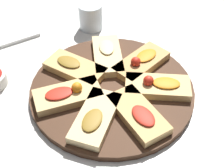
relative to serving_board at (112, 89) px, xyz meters
The scene contains 11 objects.
ground_plane 0.01m from the serving_board, ahead, with size 3.00×3.00×0.00m, color silver.
serving_board is the anchor object (origin of this frame).
focaccia_slice_0 0.11m from the serving_board, 137.88° to the left, with size 0.17×0.16×0.04m.
focaccia_slice_1 0.11m from the serving_board, behind, with size 0.17×0.10×0.04m.
focaccia_slice_2 0.12m from the serving_board, 121.25° to the right, with size 0.15×0.17×0.03m.
focaccia_slice_3 0.12m from the serving_board, 68.86° to the right, with size 0.13×0.17×0.03m.
focaccia_slice_4 0.11m from the serving_board, 17.63° to the right, with size 0.17×0.12×0.04m.
focaccia_slice_5 0.12m from the serving_board, 33.61° to the left, with size 0.17×0.15×0.03m.
focaccia_slice_6 0.12m from the serving_board, 83.71° to the left, with size 0.09×0.17×0.03m.
water_glass 0.29m from the serving_board, 114.52° to the right, with size 0.07×0.07×0.08m, color silver.
napkin_stack 0.40m from the serving_board, 76.81° to the right, with size 0.14×0.12×0.01m, color white.
Camera 1 is at (0.34, 0.44, 0.57)m, focal length 50.00 mm.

